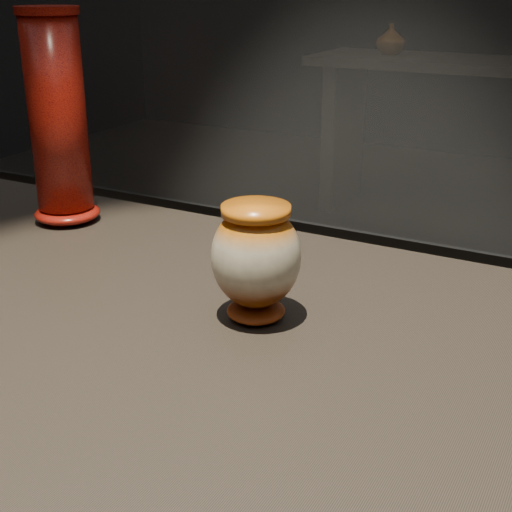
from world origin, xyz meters
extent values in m
cube|color=black|center=(0.00, 0.00, 0.88)|extent=(2.00, 0.80, 0.05)
ellipsoid|color=#632808|center=(-0.08, 0.07, 0.91)|extent=(0.09, 0.09, 0.02)
ellipsoid|color=beige|center=(-0.08, 0.07, 0.99)|extent=(0.13, 0.13, 0.13)
cylinder|color=orange|center=(-0.08, 0.07, 1.05)|extent=(0.10, 0.10, 0.01)
ellipsoid|color=red|center=(-0.57, 0.25, 0.92)|extent=(0.15, 0.15, 0.03)
cylinder|color=red|center=(-0.57, 0.25, 1.09)|extent=(0.12, 0.12, 0.33)
cylinder|color=red|center=(-0.57, 0.25, 1.26)|extent=(0.13, 0.13, 0.01)
cube|color=black|center=(-0.41, 3.35, 0.88)|extent=(2.00, 0.60, 0.05)
cube|color=black|center=(-1.26, 3.35, 0.42)|extent=(0.08, 0.50, 0.85)
imported|color=brown|center=(-1.01, 3.36, 0.98)|extent=(0.22, 0.22, 0.17)
camera|label=1|loc=(0.32, -0.67, 1.32)|focal=50.00mm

